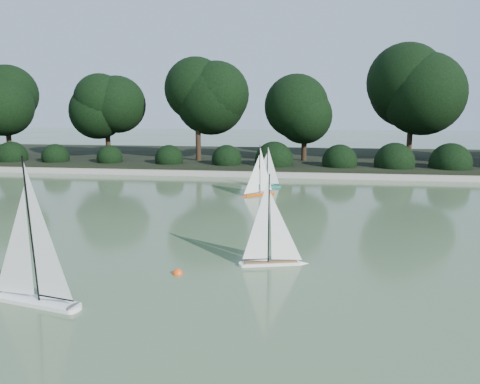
# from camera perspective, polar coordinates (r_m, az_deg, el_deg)

# --- Properties ---
(ground) EXTENTS (80.00, 80.00, 0.00)m
(ground) POSITION_cam_1_polar(r_m,az_deg,el_deg) (7.06, -0.67, -9.30)
(ground) COLOR #394B2D
(ground) RESTS_ON ground
(pond_coping) EXTENTS (40.00, 0.35, 0.18)m
(pond_coping) POSITION_cam_1_polar(r_m,az_deg,el_deg) (15.77, 4.10, 2.14)
(pond_coping) COLOR gray
(pond_coping) RESTS_ON ground
(far_bank) EXTENTS (40.00, 8.00, 0.30)m
(far_bank) POSITION_cam_1_polar(r_m,az_deg,el_deg) (19.72, 4.85, 4.00)
(far_bank) COLOR black
(far_bank) RESTS_ON ground
(tree_line) EXTENTS (26.31, 3.93, 4.39)m
(tree_line) POSITION_cam_1_polar(r_m,az_deg,el_deg) (18.00, 8.71, 11.24)
(tree_line) COLOR black
(tree_line) RESTS_ON ground
(shrub_hedge) EXTENTS (29.10, 1.10, 1.10)m
(shrub_hedge) POSITION_cam_1_polar(r_m,az_deg,el_deg) (16.61, 4.31, 3.82)
(shrub_hedge) COLOR black
(shrub_hedge) RESTS_ON ground
(sailboat_white_a) EXTENTS (1.43, 0.52, 1.95)m
(sailboat_white_a) POSITION_cam_1_polar(r_m,az_deg,el_deg) (6.36, -24.52, -9.62)
(sailboat_white_a) COLOR white
(sailboat_white_a) RESTS_ON ground
(sailboat_white_b) EXTENTS (1.09, 0.42, 1.49)m
(sailboat_white_b) POSITION_cam_1_polar(r_m,az_deg,el_deg) (7.16, 4.44, -7.07)
(sailboat_white_b) COLOR white
(sailboat_white_b) RESTS_ON ground
(sailboat_orange) EXTENTS (0.92, 0.73, 1.43)m
(sailboat_orange) POSITION_cam_1_polar(r_m,az_deg,el_deg) (12.57, 2.01, 0.62)
(sailboat_orange) COLOR #CE4B02
(sailboat_orange) RESTS_ON ground
(sailboat_teal) EXTENTS (0.96, 0.19, 1.31)m
(sailboat_teal) POSITION_cam_1_polar(r_m,az_deg,el_deg) (13.90, 2.90, 1.49)
(sailboat_teal) COLOR #0F978C
(sailboat_teal) RESTS_ON ground
(race_buoy) EXTENTS (0.15, 0.15, 0.15)m
(race_buoy) POSITION_cam_1_polar(r_m,az_deg,el_deg) (6.90, -7.61, -9.87)
(race_buoy) COLOR #FF4C0D
(race_buoy) RESTS_ON ground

